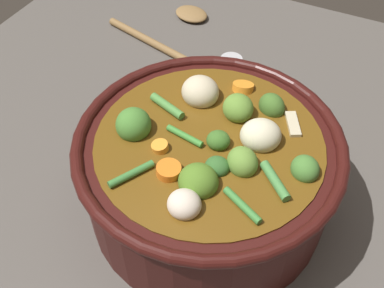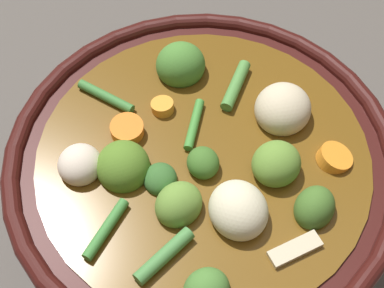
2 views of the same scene
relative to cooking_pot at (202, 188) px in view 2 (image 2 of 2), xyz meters
name	(u,v)px [view 2 (image 2 of 2)]	position (x,y,z in m)	size (l,w,h in m)	color
ground_plane	(201,222)	(0.00, 0.00, -0.07)	(1.10, 1.10, 0.00)	#514C47
cooking_pot	(202,188)	(0.00, 0.00, 0.00)	(0.32, 0.32, 0.15)	#38110F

